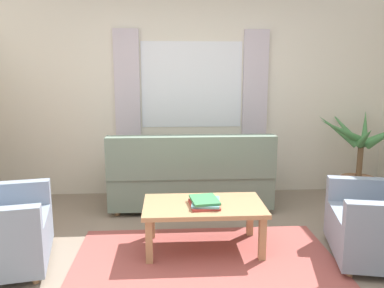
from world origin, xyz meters
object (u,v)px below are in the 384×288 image
couch (190,178)px  potted_plant (358,165)px  coffee_table (204,210)px  book_stack_on_table (205,202)px

couch → potted_plant: size_ratio=1.65×
coffee_table → book_stack_on_table: 0.10m
coffee_table → book_stack_on_table: bearing=-82.3°
couch → coffee_table: size_ratio=1.73×
book_stack_on_table → coffee_table: bearing=97.7°
coffee_table → book_stack_on_table: (0.01, -0.04, 0.09)m
couch → book_stack_on_table: couch is taller
couch → book_stack_on_table: (0.06, -1.18, 0.10)m
coffee_table → potted_plant: 2.43m
coffee_table → potted_plant: potted_plant is taller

